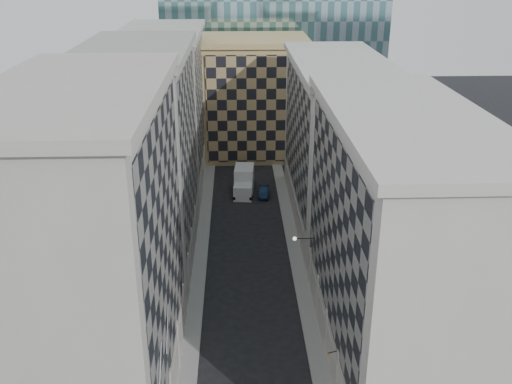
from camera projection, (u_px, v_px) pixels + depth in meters
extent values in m
cube|color=gray|center=(200.00, 265.00, 60.98)|extent=(1.50, 100.00, 0.15)
cube|color=gray|center=(297.00, 263.00, 61.34)|extent=(1.50, 100.00, 0.15)
cube|color=#A7A296|center=(94.00, 261.00, 38.85)|extent=(10.00, 22.00, 23.00)
cube|color=gray|center=(164.00, 241.00, 38.44)|extent=(0.25, 19.36, 18.00)
cube|color=#A7A296|center=(173.00, 375.00, 42.85)|extent=(0.45, 21.12, 3.20)
cube|color=#A7A296|center=(72.00, 89.00, 34.27)|extent=(10.80, 22.80, 0.70)
cylinder|color=#A7A296|center=(174.00, 346.00, 45.15)|extent=(0.90, 0.90, 4.40)
cylinder|color=#A7A296|center=(180.00, 306.00, 50.21)|extent=(0.90, 0.90, 4.40)
cube|color=gray|center=(142.00, 160.00, 59.32)|extent=(10.00, 22.00, 22.00)
cube|color=gray|center=(188.00, 146.00, 58.91)|extent=(0.25, 19.36, 17.00)
cube|color=gray|center=(192.00, 240.00, 63.12)|extent=(0.45, 21.12, 3.20)
cube|color=gray|center=(133.00, 49.00, 54.93)|extent=(10.80, 22.80, 0.70)
cylinder|color=gray|center=(185.00, 274.00, 55.28)|extent=(0.90, 0.90, 4.40)
cylinder|color=gray|center=(189.00, 247.00, 60.35)|extent=(0.90, 0.90, 4.40)
cylinder|color=gray|center=(192.00, 224.00, 65.42)|extent=(0.90, 0.90, 4.40)
cylinder|color=gray|center=(195.00, 204.00, 70.49)|extent=(0.90, 0.90, 4.40)
cube|color=#A7A296|center=(165.00, 111.00, 79.78)|extent=(10.00, 22.00, 21.00)
cube|color=gray|center=(200.00, 100.00, 79.37)|extent=(0.25, 19.36, 16.00)
cube|color=#A7A296|center=(202.00, 170.00, 83.39)|extent=(0.45, 21.12, 3.20)
cube|color=#A7A296|center=(160.00, 31.00, 75.58)|extent=(10.80, 22.80, 0.70)
cylinder|color=#A7A296|center=(198.00, 188.00, 75.55)|extent=(0.90, 0.90, 4.40)
cylinder|color=#A7A296|center=(200.00, 173.00, 80.62)|extent=(0.90, 0.90, 4.40)
cylinder|color=#A7A296|center=(202.00, 160.00, 85.69)|extent=(0.90, 0.90, 4.40)
cylinder|color=#A7A296|center=(204.00, 148.00, 90.76)|extent=(0.90, 0.90, 4.40)
cube|color=beige|center=(396.00, 247.00, 43.87)|extent=(10.00, 26.00, 20.00)
cube|color=gray|center=(334.00, 231.00, 43.13)|extent=(0.25, 22.88, 15.00)
cube|color=beige|center=(328.00, 338.00, 46.96)|extent=(0.45, 24.96, 3.20)
cube|color=beige|center=(410.00, 117.00, 39.87)|extent=(10.80, 26.80, 0.70)
cylinder|color=beige|center=(342.00, 375.00, 41.94)|extent=(0.90, 0.90, 4.40)
cylinder|color=beige|center=(330.00, 332.00, 46.73)|extent=(0.90, 0.90, 4.40)
cylinder|color=beige|center=(321.00, 297.00, 51.53)|extent=(0.90, 0.90, 4.40)
cylinder|color=beige|center=(314.00, 268.00, 56.32)|extent=(0.90, 0.90, 4.40)
cube|color=beige|center=(337.00, 145.00, 68.95)|extent=(10.00, 28.00, 19.00)
cube|color=gray|center=(297.00, 133.00, 68.20)|extent=(0.25, 24.64, 14.00)
cube|color=beige|center=(295.00, 205.00, 71.84)|extent=(0.45, 26.88, 3.20)
cube|color=beige|center=(341.00, 63.00, 65.13)|extent=(10.80, 28.80, 0.70)
cube|color=tan|center=(255.00, 99.00, 92.79)|extent=(16.00, 14.00, 18.00)
cube|color=tan|center=(256.00, 110.00, 86.25)|extent=(15.20, 0.25, 16.50)
cube|color=tan|center=(255.00, 40.00, 89.15)|extent=(16.80, 14.80, 0.80)
cube|color=#2D2923|center=(241.00, 54.00, 103.68)|extent=(6.00, 6.00, 28.00)
cylinder|color=gray|center=(160.00, 370.00, 33.93)|extent=(0.10, 2.33, 2.33)
cylinder|color=gray|center=(167.00, 329.00, 37.62)|extent=(0.10, 2.33, 2.33)
cylinder|color=black|center=(304.00, 238.00, 53.44)|extent=(1.80, 0.08, 0.08)
sphere|color=#FFE5B2|center=(295.00, 239.00, 53.40)|extent=(0.36, 0.36, 0.36)
cube|color=silver|center=(243.00, 191.00, 77.44)|extent=(2.68, 2.88, 2.02)
cube|color=silver|center=(244.00, 179.00, 79.85)|extent=(2.89, 4.23, 3.48)
cylinder|color=black|center=(234.00, 197.00, 76.86)|extent=(0.42, 1.03, 1.01)
cylinder|color=black|center=(251.00, 198.00, 76.77)|extent=(0.42, 1.03, 1.01)
cylinder|color=black|center=(237.00, 183.00, 81.61)|extent=(0.42, 1.03, 1.01)
cylinder|color=black|center=(253.00, 183.00, 81.52)|extent=(0.42, 1.03, 1.01)
imported|color=#101F3A|center=(264.00, 192.00, 78.30)|extent=(1.64, 3.92, 1.26)
cylinder|color=black|center=(332.00, 352.00, 41.33)|extent=(0.75, 0.28, 0.06)
cube|color=#C1AE8E|center=(329.00, 356.00, 41.47)|extent=(0.25, 0.66, 0.67)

